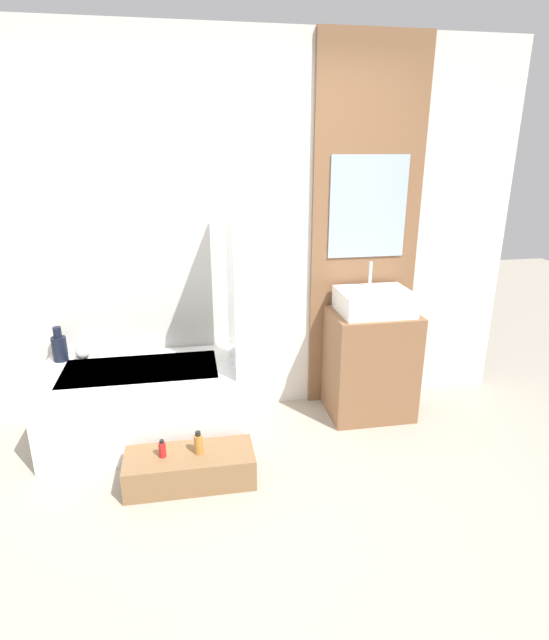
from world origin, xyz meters
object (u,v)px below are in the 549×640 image
Objects in this scene: vase_round_light at (83,352)px; bottle_soap_secondary at (198,443)px; wooden_step_bench at (190,468)px; sink at (374,302)px; bathtub at (144,403)px; vase_tall_dark at (59,347)px; bottle_soap_primary at (162,449)px.

vase_round_light is 1.11m from bottle_soap_secondary.
wooden_step_bench is 7.69× the size of vase_round_light.
bathtub is at bearing -177.23° from sink.
bathtub reaches higher than wooden_step_bench.
vase_tall_dark is (-0.83, 0.77, 0.52)m from wooden_step_bench.
vase_tall_dark reaches higher than bottle_soap_secondary.
vase_tall_dark reaches higher than wooden_step_bench.
wooden_step_bench is at bearing -61.69° from bathtub.
sink reaches higher than bottle_soap_primary.
sink reaches higher than vase_round_light.
vase_tall_dark is at bearing 179.72° from vase_round_light.
bathtub reaches higher than bottle_soap_secondary.
wooden_step_bench is at bearing 0.00° from bottle_soap_primary.
bathtub is 0.68m from vase_tall_dark.
bathtub is at bearing 122.75° from bottle_soap_secondary.
wooden_step_bench is at bearing -154.94° from sink.
sink is 2.03m from vase_round_light.
vase_tall_dark is 1.09m from bottle_soap_primary.
bottle_soap_primary is at bearing 180.00° from bottle_soap_secondary.
bathtub is 8.92× the size of bottle_soap_secondary.
bathtub is 0.55m from vase_round_light.
vase_round_light is at bearing 124.74° from bottle_soap_primary.
wooden_step_bench is 6.90× the size of bottle_soap_primary.
vase_round_light is at bearing 149.71° from bathtub.
bottle_soap_secondary is (0.88, -0.77, -0.36)m from vase_tall_dark.
bottle_soap_secondary is at bearing -0.00° from wooden_step_bench.
vase_tall_dark is (-0.54, 0.23, 0.35)m from bathtub.
bottle_soap_primary is (0.53, -0.77, -0.32)m from vase_round_light.
wooden_step_bench is 3.14× the size of vase_tall_dark.
vase_tall_dark is 1.22m from bottle_soap_secondary.
bottle_soap_secondary reaches higher than bottle_soap_primary.
wooden_step_bench is 0.17m from bottle_soap_secondary.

